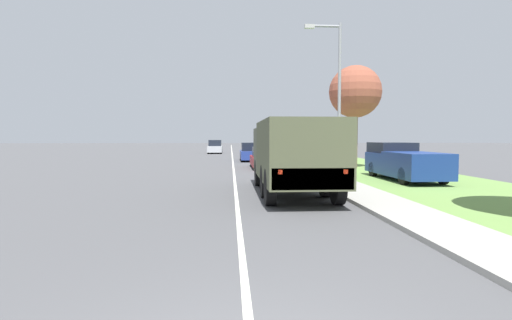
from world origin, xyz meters
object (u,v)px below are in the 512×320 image
Objects in this scene: lamp_post at (335,87)px; military_truck at (293,152)px; car_second_ahead at (251,153)px; car_nearest_ahead at (265,158)px; car_third_ahead at (215,147)px; pickup_truck at (403,162)px.

military_truck is at bearing -124.26° from lamp_post.
military_truck is at bearing -88.68° from car_second_ahead.
car_nearest_ahead is at bearing -86.42° from car_second_ahead.
car_third_ahead is 33.42m from pickup_truck.
lamp_post is at bearing -74.19° from car_nearest_ahead.
pickup_truck reaches higher than car_third_ahead.
pickup_truck reaches higher than car_nearest_ahead.
car_second_ahead is at bearing 112.51° from pickup_truck.
car_second_ahead is at bearing -76.83° from car_third_ahead.
pickup_truck is 0.80× the size of lamp_post.
pickup_truck is 5.07m from lamp_post.
car_third_ahead is 0.63× the size of lamp_post.
military_truck is 1.66× the size of car_third_ahead.
car_nearest_ahead is 0.64× the size of lamp_post.
car_third_ahead is at bearing 100.00° from car_nearest_ahead.
military_truck is 5.24m from lamp_post.
car_third_ahead is at bearing 101.57° from lamp_post.
car_second_ahead is at bearing 91.32° from military_truck.
car_nearest_ahead is 1.02× the size of car_third_ahead.
lamp_post is (-3.63, -0.83, 3.44)m from pickup_truck.
car_third_ahead is (-3.72, 15.88, 0.04)m from car_second_ahead.
military_truck is at bearing -143.76° from pickup_truck.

